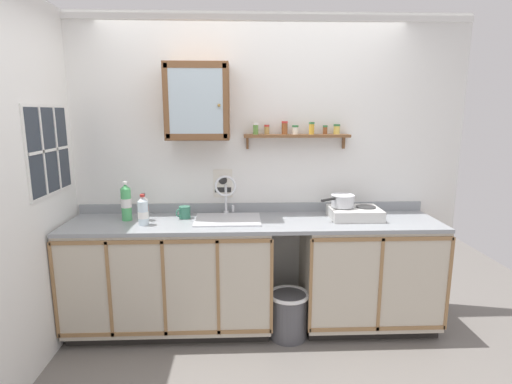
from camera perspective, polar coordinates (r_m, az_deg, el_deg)
The scene contains 19 objects.
floor at distance 3.37m, azimuth -0.12°, elevation -20.75°, with size 6.01×6.01×0.00m, color slate.
back_wall at distance 3.48m, azimuth -0.50°, elevation 3.24°, with size 3.61×0.07×2.58m.
side_wall_left at distance 2.95m, azimuth -31.13°, elevation -0.03°, with size 0.05×3.36×2.58m, color white.
lower_cabinet_run at distance 3.44m, azimuth -11.98°, elevation -11.77°, with size 1.63×0.61×0.90m.
lower_cabinet_run_right at distance 3.55m, azimuth 15.56°, elevation -11.18°, with size 1.09×0.61×0.90m.
countertop at distance 3.24m, azimuth -0.30°, elevation -4.34°, with size 2.97×0.63×0.03m, color gray.
backsplash at distance 3.50m, azimuth -0.47°, elevation -2.20°, with size 2.97×0.02×0.08m, color gray.
sink at distance 3.27m, azimuth -4.06°, elevation -4.08°, with size 0.53×0.44×0.46m.
hot_plate_stove at distance 3.39m, azimuth 13.83°, elevation -2.92°, with size 0.41×0.33×0.09m.
saucepan at distance 3.36m, azimuth 12.17°, elevation -1.17°, with size 0.30×0.24×0.10m.
bottle_water_clear_0 at distance 3.21m, azimuth -15.74°, elevation -2.70°, with size 0.08×0.08×0.24m.
bottle_soda_green_1 at distance 3.38m, azimuth -17.95°, elevation -1.41°, with size 0.08×0.08×0.31m.
bottle_opaque_white_2 at distance 3.34m, azimuth -15.62°, elevation -2.20°, with size 0.07×0.07×0.22m.
mug at distance 3.34m, azimuth -10.14°, elevation -2.86°, with size 0.11×0.11×0.10m.
wall_cabinet at distance 3.29m, azimuth -8.27°, elevation 12.55°, with size 0.50×0.31×0.59m.
spice_shelf at distance 3.38m, azimuth 5.80°, elevation 8.21°, with size 0.88×0.14×0.23m.
warning_sign at distance 3.47m, azimuth -4.72°, elevation 1.18°, with size 0.16×0.01×0.24m.
window at distance 3.30m, azimuth -27.38°, elevation 5.29°, with size 0.03×0.65×0.66m.
trash_bin at distance 3.37m, azimuth 4.63°, elevation -16.86°, with size 0.33×0.33×0.38m.
Camera 1 is at (-0.11, -2.85, 1.78)m, focal length 28.18 mm.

